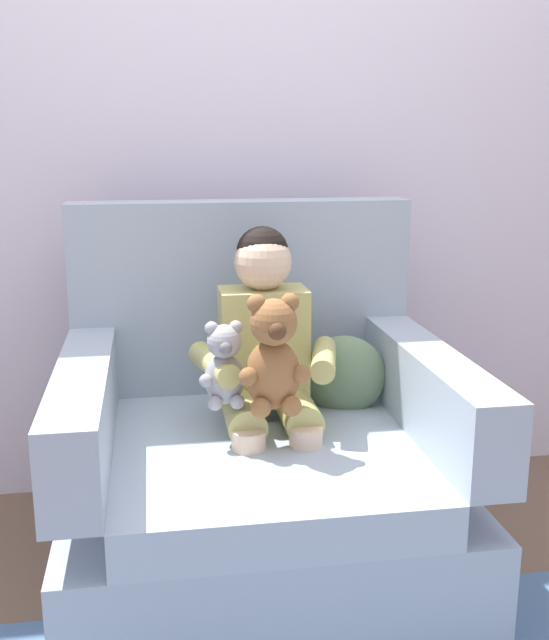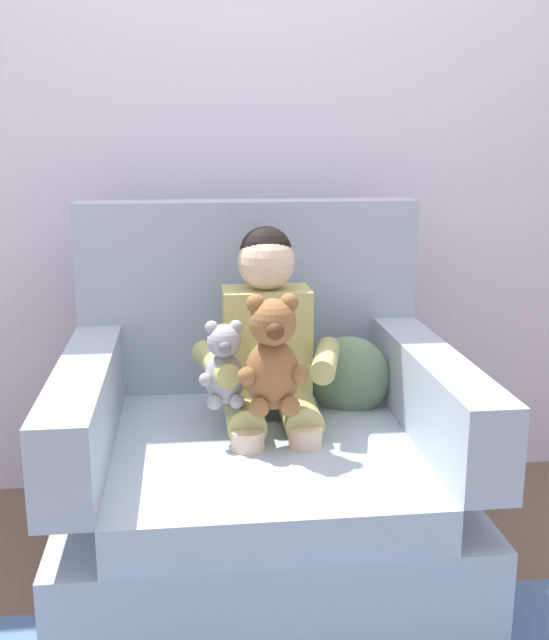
{
  "view_description": "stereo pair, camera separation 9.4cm",
  "coord_description": "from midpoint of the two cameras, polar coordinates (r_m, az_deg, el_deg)",
  "views": [
    {
      "loc": [
        -0.29,
        -2.03,
        1.3
      ],
      "look_at": [
        0.03,
        -0.05,
        0.81
      ],
      "focal_mm": 42.68,
      "sensor_mm": 36.0,
      "label": 1
    },
    {
      "loc": [
        -0.2,
        -2.04,
        1.3
      ],
      "look_at": [
        0.03,
        -0.05,
        0.81
      ],
      "focal_mm": 42.68,
      "sensor_mm": 36.0,
      "label": 2
    }
  ],
  "objects": [
    {
      "name": "throw_pillow",
      "position": [
        2.41,
        4.15,
        -4.18
      ],
      "size": [
        0.28,
        0.18,
        0.26
      ],
      "primitive_type": "ellipsoid",
      "rotation": [
        0.0,
        0.0,
        -0.26
      ],
      "color": "slate",
      "rests_on": "armchair"
    },
    {
      "name": "armchair",
      "position": [
        2.31,
        -2.39,
        -11.0
      ],
      "size": [
        1.11,
        1.03,
        1.09
      ],
      "color": "#9EADBC",
      "rests_on": "ground"
    },
    {
      "name": "ground_plane",
      "position": [
        2.43,
        -2.15,
        -18.73
      ],
      "size": [
        8.0,
        8.0,
        0.0
      ],
      "primitive_type": "plane",
      "color": "brown"
    },
    {
      "name": "plush_grey",
      "position": [
        2.09,
        -5.06,
        -3.51
      ],
      "size": [
        0.14,
        0.12,
        0.24
      ],
      "rotation": [
        0.0,
        0.0,
        0.32
      ],
      "color": "#9E9EA3",
      "rests_on": "armchair"
    },
    {
      "name": "back_wall",
      "position": [
        2.79,
        -4.38,
        13.64
      ],
      "size": [
        6.0,
        0.1,
        2.6
      ],
      "primitive_type": "cube",
      "color": "silver",
      "rests_on": "ground"
    },
    {
      "name": "seated_child",
      "position": [
        2.24,
        -1.8,
        -2.6
      ],
      "size": [
        0.45,
        0.39,
        0.82
      ],
      "rotation": [
        0.0,
        0.0,
        -0.06
      ],
      "color": "tan",
      "rests_on": "armchair"
    },
    {
      "name": "plush_brown",
      "position": [
        2.04,
        -1.4,
        -2.81
      ],
      "size": [
        0.19,
        0.16,
        0.33
      ],
      "rotation": [
        0.0,
        0.0,
        0.26
      ],
      "color": "brown",
      "rests_on": "armchair"
    }
  ]
}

